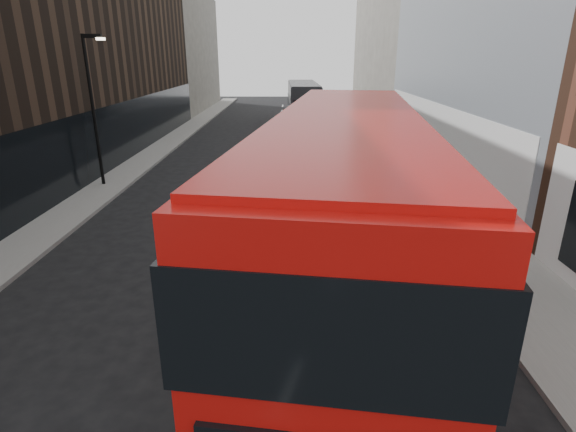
{
  "coord_description": "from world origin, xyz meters",
  "views": [
    {
      "loc": [
        1.14,
        -3.7,
        6.25
      ],
      "look_at": [
        1.06,
        6.72,
        2.5
      ],
      "focal_mm": 28.0,
      "sensor_mm": 36.0,
      "label": 1
    }
  ],
  "objects_px": {
    "street_lamp": "(94,101)",
    "car_a": "(294,179)",
    "red_bus": "(344,216)",
    "car_b": "(311,165)",
    "grey_bus": "(303,102)",
    "car_c": "(303,137)"
  },
  "relations": [
    {
      "from": "street_lamp",
      "to": "red_bus",
      "type": "bearing_deg",
      "value": -49.34
    },
    {
      "from": "car_a",
      "to": "street_lamp",
      "type": "bearing_deg",
      "value": 169.95
    },
    {
      "from": "car_b",
      "to": "car_c",
      "type": "xyz_separation_m",
      "value": [
        -0.18,
        8.98,
        -0.02
      ]
    },
    {
      "from": "red_bus",
      "to": "car_c",
      "type": "relative_size",
      "value": 3.02
    },
    {
      "from": "red_bus",
      "to": "car_a",
      "type": "bearing_deg",
      "value": 103.17
    },
    {
      "from": "street_lamp",
      "to": "red_bus",
      "type": "relative_size",
      "value": 0.54
    },
    {
      "from": "car_a",
      "to": "car_b",
      "type": "distance_m",
      "value": 3.21
    },
    {
      "from": "car_b",
      "to": "car_c",
      "type": "bearing_deg",
      "value": 93.5
    },
    {
      "from": "car_a",
      "to": "car_b",
      "type": "xyz_separation_m",
      "value": [
        0.89,
        3.08,
        -0.04
      ]
    },
    {
      "from": "street_lamp",
      "to": "car_a",
      "type": "height_order",
      "value": "street_lamp"
    },
    {
      "from": "red_bus",
      "to": "car_c",
      "type": "distance_m",
      "value": 23.48
    },
    {
      "from": "red_bus",
      "to": "street_lamp",
      "type": "bearing_deg",
      "value": 138.61
    },
    {
      "from": "car_a",
      "to": "car_b",
      "type": "relative_size",
      "value": 1.03
    },
    {
      "from": "red_bus",
      "to": "car_c",
      "type": "xyz_separation_m",
      "value": [
        -0.32,
        23.37,
        -2.24
      ]
    },
    {
      "from": "car_a",
      "to": "car_b",
      "type": "bearing_deg",
      "value": 69.57
    },
    {
      "from": "car_b",
      "to": "street_lamp",
      "type": "bearing_deg",
      "value": -166.16
    },
    {
      "from": "street_lamp",
      "to": "car_a",
      "type": "bearing_deg",
      "value": -5.8
    },
    {
      "from": "street_lamp",
      "to": "car_c",
      "type": "height_order",
      "value": "street_lamp"
    },
    {
      "from": "grey_bus",
      "to": "car_b",
      "type": "xyz_separation_m",
      "value": [
        -0.06,
        -20.17,
        -1.39
      ]
    },
    {
      "from": "red_bus",
      "to": "car_a",
      "type": "height_order",
      "value": "red_bus"
    },
    {
      "from": "street_lamp",
      "to": "car_c",
      "type": "bearing_deg",
      "value": 47.35
    },
    {
      "from": "red_bus",
      "to": "grey_bus",
      "type": "bearing_deg",
      "value": 98.08
    }
  ]
}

